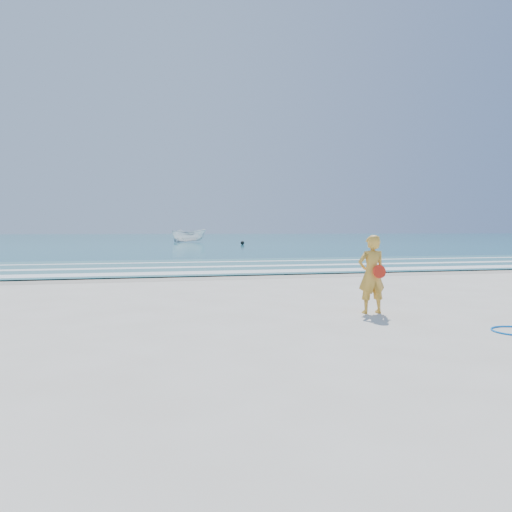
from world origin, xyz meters
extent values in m
plane|color=silver|center=(0.00, 0.00, 0.00)|extent=(400.00, 400.00, 0.00)
cube|color=#B2A893|center=(0.00, 9.00, 0.00)|extent=(400.00, 2.40, 0.00)
cube|color=#19727F|center=(0.00, 105.00, 0.02)|extent=(400.00, 190.00, 0.04)
cube|color=#59B7AD|center=(0.00, 14.00, 0.04)|extent=(400.00, 10.00, 0.01)
cube|color=white|center=(0.00, 10.30, 0.05)|extent=(400.00, 1.40, 0.01)
cube|color=white|center=(0.00, 13.20, 0.05)|extent=(400.00, 0.90, 0.01)
cube|color=white|center=(0.00, 16.50, 0.05)|extent=(400.00, 0.60, 0.01)
imported|color=white|center=(3.88, 57.58, 0.94)|extent=(4.93, 2.67, 1.80)
sphere|color=black|center=(8.47, 45.25, 0.25)|extent=(0.43, 0.43, 0.43)
imported|color=gold|center=(1.49, 0.50, 0.79)|extent=(0.58, 0.39, 1.58)
cylinder|color=red|center=(1.57, 0.32, 0.86)|extent=(0.27, 0.08, 0.27)
camera|label=1|loc=(-3.14, -8.66, 1.68)|focal=35.00mm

